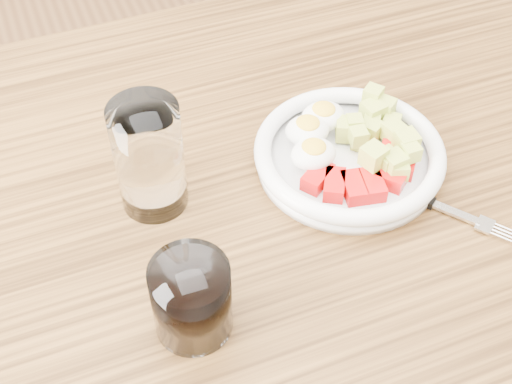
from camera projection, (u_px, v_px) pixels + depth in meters
The scene contains 5 objects.
dining_table at pixel (266, 264), 0.91m from camera, with size 1.50×0.90×0.77m.
bowl at pixel (349, 152), 0.87m from camera, with size 0.23×0.23×0.06m.
fork at pixel (417, 197), 0.84m from camera, with size 0.14×0.17×0.01m.
water_glass at pixel (149, 157), 0.79m from camera, with size 0.08×0.08×0.14m, color white.
coffee_glass at pixel (192, 299), 0.70m from camera, with size 0.08×0.08×0.09m.
Camera 1 is at (-0.21, -0.50, 1.40)m, focal length 50.00 mm.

